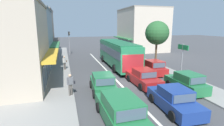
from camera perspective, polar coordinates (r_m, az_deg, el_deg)
The scene contains 21 objects.
ground_plane at distance 16.25m, azimuth 2.37°, elevation -6.61°, with size 140.00×140.00×0.00m, color #3F3F42.
lane_centre_line at distance 19.93m, azimuth -1.14°, elevation -3.05°, with size 0.20×28.00×0.01m, color silver.
sidewalk_left at distance 21.38m, azimuth -20.50°, elevation -2.60°, with size 5.20×44.00×0.14m, color gray.
kerb_right at distance 23.93m, azimuth 12.19°, elevation -0.61°, with size 2.80×44.00×0.12m, color gray.
shopfront_mid_block at distance 25.39m, azimuth -28.01°, elevation 7.24°, with size 8.80×8.70×7.37m.
shopfront_far_end at distance 34.34m, azimuth -24.86°, elevation 9.01°, with size 8.37×9.11×8.05m.
building_right_far at distance 38.52m, azimuth 9.66°, elevation 10.67°, with size 8.92×10.40×8.74m.
city_bus at distance 22.42m, azimuth 1.84°, elevation 3.55°, with size 2.85×10.89×3.23m.
hatchback_behind_bus_near at distance 13.94m, azimuth -3.07°, elevation -6.77°, with size 1.96×3.78×1.54m.
sedan_adjacent_lane_trail at distance 15.86m, azimuth 10.20°, elevation -4.77°, with size 2.00×4.25×1.47m.
sedan_queue_far_back at distance 11.83m, azimuth 19.59°, elevation -11.26°, with size 2.02×4.26×1.47m.
wagon_behind_bus_mid at distance 9.81m, azimuth 2.61°, elevation -14.99°, with size 2.03×4.55×1.58m.
parked_hatchback_kerb_front at distance 15.41m, azimuth 23.15°, elevation -5.90°, with size 1.88×3.73×1.54m.
parked_hatchback_kerb_second at distance 19.66m, azimuth 13.29°, elevation -1.47°, with size 1.87×3.73×1.54m.
parked_sedan_kerb_third at distance 25.03m, azimuth 6.55°, elevation 1.54°, with size 1.91×4.20×1.47m.
parked_hatchback_kerb_rear at distance 30.54m, azimuth 2.51°, elevation 3.61°, with size 1.92×3.76×1.54m.
traffic_light_downstreet at distance 32.29m, azimuth -13.82°, elevation 7.57°, with size 0.33×0.24×4.20m.
directional_road_sign at distance 17.16m, azimuth 22.02°, elevation 2.72°, with size 0.10×1.40×3.60m.
street_tree_right at distance 21.78m, azimuth 14.49°, elevation 9.43°, with size 2.82×2.82×5.78m.
pedestrian_with_handbag_near at distance 13.27m, azimuth -13.42°, elevation -6.44°, with size 0.62×0.48×1.63m.
pedestrian_browsing_midblock at distance 21.18m, azimuth -15.24°, elevation 0.38°, with size 0.50×0.60×1.63m.
Camera 1 is at (-4.73, -14.65, 5.21)m, focal length 28.00 mm.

